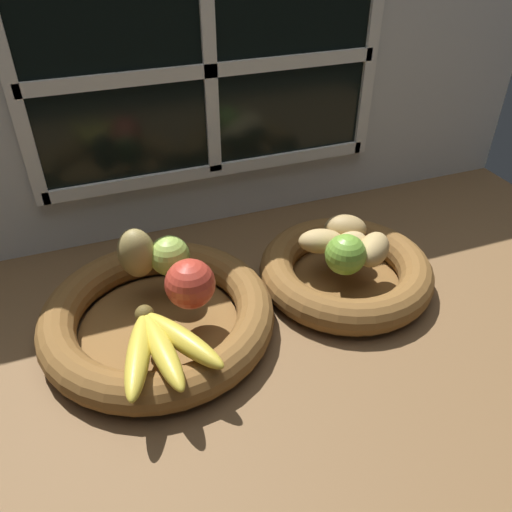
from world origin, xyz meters
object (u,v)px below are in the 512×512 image
object	(u,v)px
pear_brown	(137,253)
potato_small	(373,249)
potato_large	(347,245)
potato_oblong	(321,241)
apple_green_back	(170,256)
lime_near	(346,255)
potato_back	(345,228)
fruit_bowl_right	(344,270)
apple_red_right	(190,284)
fruit_bowl_left	(158,315)
banana_bunch_front	(160,346)

from	to	relation	value
pear_brown	potato_small	bearing A→B (deg)	-15.34
potato_large	potato_oblong	bearing A→B (deg)	142.13
apple_green_back	lime_near	world-z (taller)	lime_near
potato_back	potato_large	world-z (taller)	potato_back
potato_large	apple_green_back	bearing A→B (deg)	168.51
fruit_bowl_right	pear_brown	bearing A→B (deg)	168.28
pear_brown	potato_back	size ratio (longest dim) A/B	1.16
apple_red_right	fruit_bowl_left	bearing A→B (deg)	150.52
potato_oblong	potato_back	size ratio (longest dim) A/B	1.06
apple_red_right	lime_near	size ratio (longest dim) A/B	1.13
apple_red_right	lime_near	bearing A→B (deg)	-2.14
fruit_bowl_left	potato_back	xyz separation A→B (cm)	(34.72, 4.29, 5.54)
banana_bunch_front	potato_oblong	size ratio (longest dim) A/B	2.18
pear_brown	potato_small	distance (cm)	38.34
fruit_bowl_right	banana_bunch_front	size ratio (longest dim) A/B	1.77
fruit_bowl_left	pear_brown	size ratio (longest dim) A/B	4.25
pear_brown	banana_bunch_front	world-z (taller)	pear_brown
apple_red_right	pear_brown	distance (cm)	11.58
fruit_bowl_left	lime_near	xyz separation A→B (cm)	(30.25, -3.78, 6.44)
potato_oblong	pear_brown	bearing A→B (deg)	171.95
potato_back	fruit_bowl_left	bearing A→B (deg)	-172.96
banana_bunch_front	potato_oblong	world-z (taller)	potato_oblong
fruit_bowl_left	potato_large	distance (cm)	33.18
apple_green_back	banana_bunch_front	bearing A→B (deg)	-107.06
pear_brown	apple_red_right	bearing A→B (deg)	-58.36
fruit_bowl_left	lime_near	distance (cm)	31.16
fruit_bowl_left	fruit_bowl_right	distance (cm)	32.77
pear_brown	potato_small	world-z (taller)	pear_brown
fruit_bowl_right	potato_large	xyz separation A→B (cm)	(0.00, 0.00, 5.23)
fruit_bowl_right	apple_red_right	size ratio (longest dim) A/B	3.97
fruit_bowl_left	potato_oblong	distance (cm)	29.83
apple_green_back	potato_back	distance (cm)	30.91
banana_bunch_front	potato_small	size ratio (longest dim) A/B	2.12
fruit_bowl_right	apple_green_back	distance (cm)	30.18
fruit_bowl_right	apple_red_right	world-z (taller)	apple_red_right
potato_large	lime_near	world-z (taller)	lime_near
potato_oblong	potato_back	bearing A→B (deg)	15.95
potato_oblong	potato_back	distance (cm)	5.69
apple_red_right	pear_brown	xyz separation A→B (cm)	(-6.07, 9.85, 0.50)
potato_back	potato_small	distance (cm)	7.50
apple_green_back	pear_brown	world-z (taller)	pear_brown
banana_bunch_front	potato_large	bearing A→B (deg)	18.53
pear_brown	lime_near	world-z (taller)	pear_brown
apple_green_back	potato_oblong	distance (cm)	25.63
banana_bunch_front	potato_small	xyz separation A→B (cm)	(37.35, 8.36, 0.96)
potato_small	lime_near	size ratio (longest dim) A/B	1.20
potato_small	fruit_bowl_left	bearing A→B (deg)	175.03
pear_brown	potato_large	size ratio (longest dim) A/B	1.04
lime_near	banana_bunch_front	bearing A→B (deg)	-166.36
apple_red_right	pear_brown	bearing A→B (deg)	121.64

